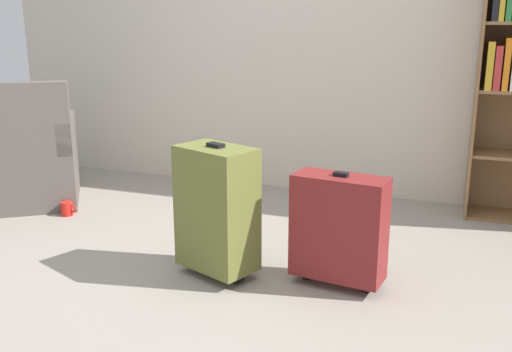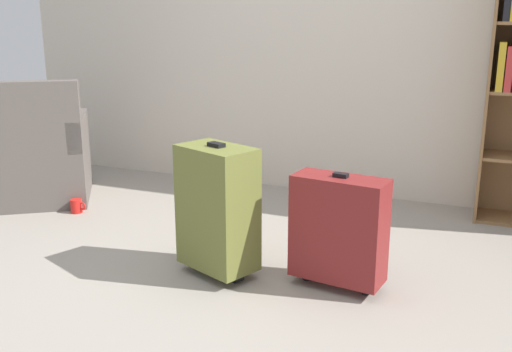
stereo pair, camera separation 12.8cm
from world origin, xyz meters
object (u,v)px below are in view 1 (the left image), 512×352
object	(u,v)px
armchair	(24,161)
suitcase_dark_red	(339,227)
suitcase_olive	(217,208)
mug	(67,209)

from	to	relation	value
armchair	suitcase_dark_red	distance (m)	2.47
armchair	suitcase_olive	xyz separation A→B (m)	(1.79, -0.66, 0.05)
armchair	suitcase_dark_red	xyz separation A→B (m)	(2.40, -0.57, -0.01)
suitcase_olive	mug	bearing A→B (deg)	158.54
suitcase_olive	armchair	bearing A→B (deg)	159.70
armchair	mug	world-z (taller)	armchair
armchair	mug	bearing A→B (deg)	-16.63
suitcase_dark_red	armchair	bearing A→B (deg)	166.58
mug	suitcase_olive	size ratio (longest dim) A/B	0.17
armchair	mug	distance (m)	0.53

